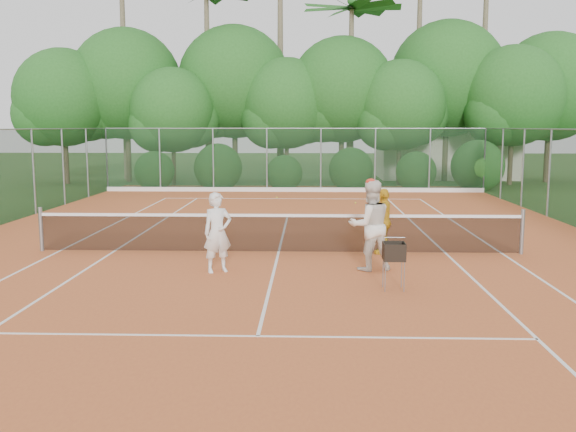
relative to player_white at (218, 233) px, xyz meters
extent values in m
plane|color=#254619|center=(1.19, 2.18, -0.87)|extent=(120.00, 120.00, 0.00)
cube|color=#BF5C2C|center=(1.19, 2.18, -0.86)|extent=(18.00, 36.00, 0.02)
cube|color=beige|center=(10.19, 26.18, 0.63)|extent=(8.00, 5.00, 3.00)
cylinder|color=gray|center=(-4.74, 2.18, -0.30)|extent=(0.10, 0.10, 1.10)
cylinder|color=gray|center=(7.13, 2.18, -0.30)|extent=(0.10, 0.10, 1.10)
cube|color=black|center=(1.19, 2.18, -0.39)|extent=(11.87, 0.03, 0.86)
cube|color=white|center=(1.19, 2.18, 0.07)|extent=(11.87, 0.04, 0.07)
imported|color=white|center=(0.00, 0.00, 0.00)|extent=(0.74, 0.65, 1.71)
imported|color=white|center=(3.26, 0.31, 0.12)|extent=(1.11, 0.96, 1.96)
ellipsoid|color=red|center=(3.26, 0.31, 1.06)|extent=(0.22, 0.22, 0.14)
imported|color=gold|center=(3.76, 2.14, -0.05)|extent=(0.65, 1.01, 1.60)
cylinder|color=gray|center=(3.38, -1.57, -0.57)|extent=(0.02, 0.02, 0.58)
cylinder|color=gray|center=(3.74, -1.21, -0.57)|extent=(0.02, 0.02, 0.58)
cube|color=black|center=(3.56, -1.39, -0.11)|extent=(0.40, 0.40, 0.34)
sphere|color=gold|center=(0.54, 14.25, -0.82)|extent=(0.07, 0.07, 0.07)
sphere|color=#CBD732|center=(4.55, 12.92, -0.82)|extent=(0.07, 0.07, 0.07)
sphere|color=gold|center=(3.81, 12.36, -0.82)|extent=(0.07, 0.07, 0.07)
cube|color=white|center=(1.19, 14.06, -0.85)|extent=(11.03, 0.06, 0.01)
cube|color=white|center=(-4.29, 2.18, -0.85)|extent=(0.06, 23.77, 0.01)
cube|color=white|center=(6.68, 2.18, -0.85)|extent=(0.06, 23.77, 0.01)
cube|color=white|center=(-2.92, 2.18, -0.85)|extent=(0.06, 23.77, 0.01)
cube|color=white|center=(5.30, 2.18, -0.85)|extent=(0.06, 23.77, 0.01)
cube|color=white|center=(1.19, 8.58, -0.85)|extent=(8.23, 0.06, 0.01)
cube|color=white|center=(1.19, -4.22, -0.85)|extent=(8.23, 0.06, 0.01)
cube|color=white|center=(1.19, 2.18, -0.85)|extent=(0.06, 12.80, 0.01)
cube|color=#19381E|center=(1.19, 17.18, 0.65)|extent=(18.00, 0.02, 3.00)
cylinder|color=gray|center=(-7.81, 17.18, 0.65)|extent=(0.07, 0.07, 3.00)
cylinder|color=gray|center=(10.19, 17.18, 0.65)|extent=(0.07, 0.07, 3.00)
cylinder|color=gray|center=(-7.81, 17.18, 0.65)|extent=(0.07, 0.07, 3.00)
cylinder|color=gray|center=(10.19, 17.18, 0.65)|extent=(0.07, 0.07, 3.00)
cylinder|color=brown|center=(-11.31, 21.18, 1.00)|extent=(0.26, 0.26, 3.75)
sphere|color=#21551C|center=(-11.31, 21.18, 3.78)|extent=(5.25, 5.25, 5.25)
cylinder|color=brown|center=(-8.31, 22.68, 1.33)|extent=(0.30, 0.30, 4.40)
sphere|color=#21551C|center=(-8.31, 22.68, 4.58)|extent=(6.16, 6.16, 6.16)
cylinder|color=brown|center=(-5.31, 20.68, 0.73)|extent=(0.22, 0.22, 3.20)
sphere|color=#21551C|center=(-5.31, 20.68, 3.09)|extent=(4.48, 4.48, 4.48)
cylinder|color=brown|center=(-2.31, 23.18, 1.38)|extent=(0.31, 0.31, 4.50)
sphere|color=#21551C|center=(-2.31, 23.18, 4.71)|extent=(6.30, 6.30, 6.30)
cylinder|color=brown|center=(0.69, 21.68, 0.88)|extent=(0.24, 0.24, 3.50)
sphere|color=#21551C|center=(0.69, 21.68, 3.47)|extent=(4.90, 4.90, 4.90)
cylinder|color=brown|center=(3.69, 22.18, 1.18)|extent=(0.28, 0.28, 4.10)
sphere|color=#21551C|center=(3.69, 22.18, 4.21)|extent=(5.74, 5.74, 5.74)
cylinder|color=brown|center=(6.69, 20.98, 0.83)|extent=(0.23, 0.23, 3.40)
sphere|color=#21551C|center=(6.69, 20.98, 3.34)|extent=(4.76, 4.76, 4.76)
cylinder|color=brown|center=(9.69, 23.68, 1.45)|extent=(0.32, 0.32, 4.65)
sphere|color=#21551C|center=(9.69, 23.68, 4.89)|extent=(6.51, 6.51, 6.51)
cylinder|color=brown|center=(12.69, 21.38, 1.03)|extent=(0.26, 0.26, 3.80)
sphere|color=#21551C|center=(12.69, 21.38, 3.84)|extent=(5.32, 5.32, 5.32)
cylinder|color=brown|center=(15.19, 22.98, 1.25)|extent=(0.29, 0.29, 4.25)
sphere|color=#21551C|center=(15.19, 22.98, 4.40)|extent=(5.95, 5.95, 5.95)
cone|color=brown|center=(-8.81, 24.18, 5.63)|extent=(0.44, 0.44, 13.00)
cone|color=brown|center=(-3.81, 23.18, 4.63)|extent=(0.44, 0.44, 11.00)
cone|color=brown|center=(0.19, 25.18, 6.63)|extent=(0.44, 0.44, 15.00)
cone|color=brown|center=(4.19, 22.68, 4.13)|extent=(0.44, 0.44, 10.00)
sphere|color=#21551C|center=(4.19, 22.68, 8.98)|extent=(0.50, 0.50, 0.50)
cone|color=brown|center=(8.19, 24.68, 5.13)|extent=(0.44, 0.44, 12.00)
cone|color=brown|center=(12.19, 25.68, 6.13)|extent=(0.44, 0.44, 14.00)
camera|label=1|loc=(1.95, -13.38, 2.24)|focal=40.00mm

